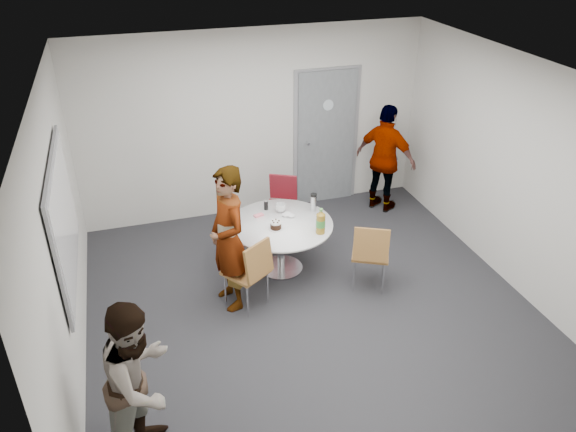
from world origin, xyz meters
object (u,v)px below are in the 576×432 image
object	(u,v)px
person_main	(228,239)
person_left	(140,381)
chair_near_left	(251,268)
chair_near_right	(371,251)
table	(284,229)
person_right	(385,159)
whiteboard	(64,219)
chair_far	(282,199)
door	(326,138)

from	to	relation	value
person_main	person_left	xyz separation A→B (m)	(-1.10, -1.77, -0.10)
chair_near_left	person_main	xyz separation A→B (m)	(-0.21, 0.17, 0.32)
chair_near_right	table	bearing A→B (deg)	166.54
table	person_right	world-z (taller)	person_right
whiteboard	person_main	distance (m)	1.72
chair_near_right	person_left	world-z (taller)	person_left
chair_near_left	chair_near_right	size ratio (longest dim) A/B	1.00
chair_far	person_left	distance (m)	3.81
chair_near_right	chair_far	distance (m)	1.73
door	person_left	distance (m)	4.98
door	chair_near_left	distance (m)	2.95
whiteboard	chair_near_left	distance (m)	2.03
whiteboard	person_left	bearing A→B (deg)	-72.78
door	chair_near_right	distance (m)	2.46
chair_near_left	table	bearing A→B (deg)	14.28
door	chair_near_right	size ratio (longest dim) A/B	2.36
table	chair_near_left	world-z (taller)	table
table	chair_far	world-z (taller)	table
whiteboard	chair_far	world-z (taller)	whiteboard
chair_far	person_main	distance (m)	1.75
chair_far	person_right	xyz separation A→B (m)	(1.66, 0.22, 0.30)
whiteboard	person_left	world-z (taller)	whiteboard
chair_near_right	person_main	size ratio (longest dim) A/B	0.52
chair_near_left	chair_near_right	world-z (taller)	chair_near_right
door	person_main	bearing A→B (deg)	-132.16
table	chair_near_right	xyz separation A→B (m)	(0.85, -0.71, -0.04)
door	chair_near_right	xyz separation A→B (m)	(-0.32, -2.39, -0.48)
whiteboard	chair_near_left	world-z (taller)	whiteboard
table	person_main	bearing A→B (deg)	-148.69
person_main	person_right	world-z (taller)	person_main
whiteboard	chair_far	xyz separation A→B (m)	(2.64, 1.50, -0.93)
whiteboard	person_left	size ratio (longest dim) A/B	1.24
person_right	person_left	bearing A→B (deg)	96.28
chair_far	person_right	bearing A→B (deg)	-144.89
chair_near_right	person_right	distance (m)	2.13
chair_near_left	chair_near_right	xyz separation A→B (m)	(1.43, -0.07, 0.00)
door	person_main	xyz separation A→B (m)	(-1.95, -2.16, -0.17)
chair_far	person_right	distance (m)	1.70
door	table	world-z (taller)	door
chair_far	person_right	size ratio (longest dim) A/B	0.52
person_main	person_right	bearing A→B (deg)	108.53
whiteboard	person_right	size ratio (longest dim) A/B	1.16
person_left	person_right	distance (m)	5.07
chair_near_left	chair_near_right	bearing A→B (deg)	-36.81
door	person_left	world-z (taller)	door
whiteboard	chair_near_right	world-z (taller)	whiteboard
chair_near_right	whiteboard	bearing A→B (deg)	-155.55
chair_near_left	chair_far	world-z (taller)	chair_near_left
whiteboard	person_main	bearing A→B (deg)	4.42
door	person_main	size ratio (longest dim) A/B	1.23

